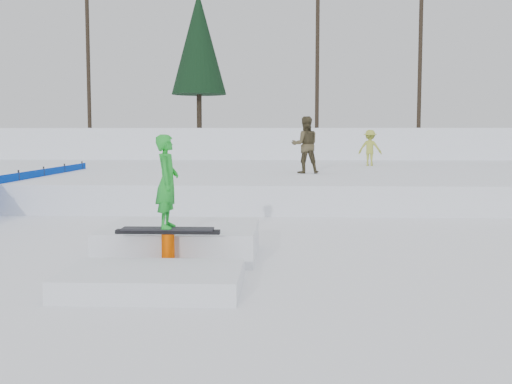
{
  "coord_description": "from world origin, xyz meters",
  "views": [
    {
      "loc": [
        0.99,
        -9.24,
        2.13
      ],
      "look_at": [
        0.5,
        2.0,
        1.1
      ],
      "focal_mm": 45.0,
      "sensor_mm": 36.0,
      "label": 1
    }
  ],
  "objects": [
    {
      "name": "ground",
      "position": [
        0.0,
        0.0,
        0.0
      ],
      "size": [
        120.0,
        120.0,
        0.0
      ],
      "primitive_type": "plane",
      "color": "white"
    },
    {
      "name": "snow_berm",
      "position": [
        0.0,
        30.0,
        1.2
      ],
      "size": [
        60.0,
        14.0,
        2.4
      ],
      "primitive_type": "cube",
      "color": "white",
      "rests_on": "ground"
    },
    {
      "name": "snow_midrise",
      "position": [
        0.0,
        16.0,
        0.4
      ],
      "size": [
        50.0,
        18.0,
        0.8
      ],
      "primitive_type": "cube",
      "color": "white",
      "rests_on": "ground"
    },
    {
      "name": "treeline",
      "position": [
        6.18,
        28.28,
        7.45
      ],
      "size": [
        40.24,
        4.22,
        10.5
      ],
      "color": "black",
      "rests_on": "snow_berm"
    },
    {
      "name": "walker_olive",
      "position": [
        1.7,
        12.17,
        1.75
      ],
      "size": [
        1.0,
        0.83,
        1.89
      ],
      "primitive_type": "imported",
      "rotation": [
        0.0,
        0.0,
        3.27
      ],
      "color": "#433B25",
      "rests_on": "snow_midrise"
    },
    {
      "name": "walker_ygreen",
      "position": [
        4.52,
        17.28,
        1.54
      ],
      "size": [
        1.07,
        0.79,
        1.47
      ],
      "primitive_type": "imported",
      "rotation": [
        0.0,
        0.0,
        2.86
      ],
      "color": "#A2AD38",
      "rests_on": "snow_midrise"
    },
    {
      "name": "jib_rail_feature",
      "position": [
        -0.78,
        0.98,
        0.3
      ],
      "size": [
        2.6,
        4.4,
        2.11
      ],
      "color": "white",
      "rests_on": "ground"
    }
  ]
}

